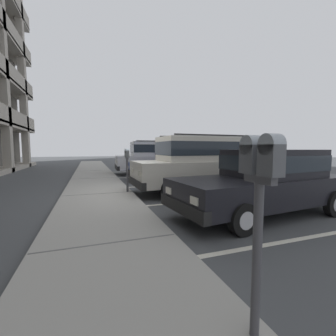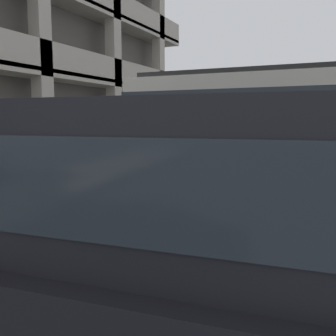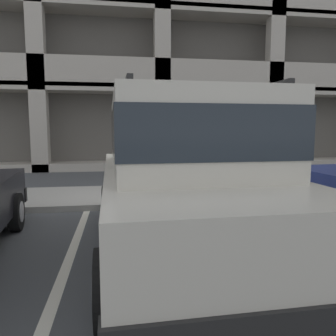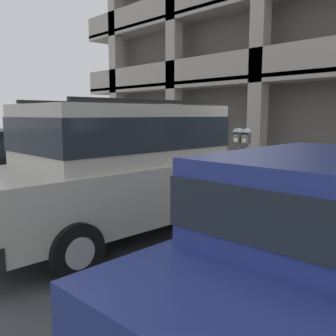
{
  "view_description": "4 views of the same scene",
  "coord_description": "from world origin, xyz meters",
  "px_view_note": "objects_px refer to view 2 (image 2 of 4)",
  "views": [
    {
      "loc": [
        -7.44,
        1.54,
        1.57
      ],
      "look_at": [
        -0.5,
        -0.9,
        0.93
      ],
      "focal_mm": 24.0,
      "sensor_mm": 36.0,
      "label": 1
    },
    {
      "loc": [
        -4.94,
        -3.31,
        1.46
      ],
      "look_at": [
        -0.09,
        -1.0,
        0.78
      ],
      "focal_mm": 40.0,
      "sensor_mm": 36.0,
      "label": 2
    },
    {
      "loc": [
        -0.93,
        -6.22,
        1.61
      ],
      "look_at": [
        -0.11,
        -0.94,
        0.96
      ],
      "focal_mm": 35.0,
      "sensor_mm": 36.0,
      "label": 3
    },
    {
      "loc": [
        4.39,
        -5.61,
        1.84
      ],
      "look_at": [
        -0.46,
        -1.11,
        0.89
      ],
      "focal_mm": 40.0,
      "sensor_mm": 36.0,
      "label": 4
    }
  ],
  "objects_px": {
    "dark_hatchback": "(307,152)",
    "blue_coupe": "(308,134)",
    "red_sedan": "(157,241)",
    "silver_suv": "(253,150)",
    "parking_meter_near": "(97,137)"
  },
  "relations": [
    {
      "from": "blue_coupe",
      "to": "parking_meter_near",
      "type": "relative_size",
      "value": 3.36
    },
    {
      "from": "dark_hatchback",
      "to": "blue_coupe",
      "type": "height_order",
      "value": "blue_coupe"
    },
    {
      "from": "parking_meter_near",
      "to": "blue_coupe",
      "type": "bearing_deg",
      "value": -24.31
    },
    {
      "from": "red_sedan",
      "to": "dark_hatchback",
      "type": "relative_size",
      "value": 1.01
    },
    {
      "from": "dark_hatchback",
      "to": "blue_coupe",
      "type": "bearing_deg",
      "value": 1.6
    },
    {
      "from": "dark_hatchback",
      "to": "parking_meter_near",
      "type": "height_order",
      "value": "parking_meter_near"
    },
    {
      "from": "blue_coupe",
      "to": "red_sedan",
      "type": "bearing_deg",
      "value": -176.96
    },
    {
      "from": "dark_hatchback",
      "to": "parking_meter_near",
      "type": "distance_m",
      "value": 4.32
    },
    {
      "from": "blue_coupe",
      "to": "parking_meter_near",
      "type": "distance_m",
      "value": 6.56
    },
    {
      "from": "red_sedan",
      "to": "parking_meter_near",
      "type": "xyz_separation_m",
      "value": [
        3.28,
        2.77,
        0.38
      ]
    },
    {
      "from": "silver_suv",
      "to": "red_sedan",
      "type": "height_order",
      "value": "silver_suv"
    },
    {
      "from": "red_sedan",
      "to": "blue_coupe",
      "type": "distance_m",
      "value": 9.26
    },
    {
      "from": "dark_hatchback",
      "to": "blue_coupe",
      "type": "xyz_separation_m",
      "value": [
        2.84,
        0.25,
        0.27
      ]
    },
    {
      "from": "silver_suv",
      "to": "red_sedan",
      "type": "bearing_deg",
      "value": -177.92
    },
    {
      "from": "blue_coupe",
      "to": "parking_meter_near",
      "type": "bearing_deg",
      "value": 158.27
    }
  ]
}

